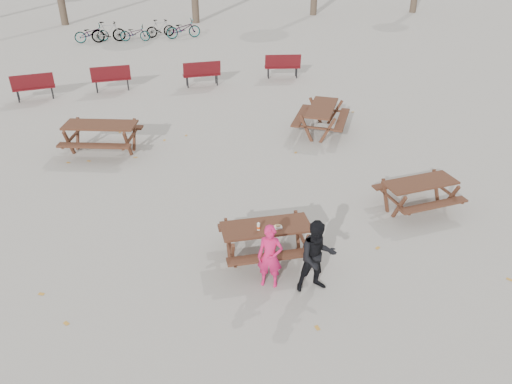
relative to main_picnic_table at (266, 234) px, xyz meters
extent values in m
plane|color=gray|center=(0.00, 0.00, -0.59)|extent=(80.00, 80.00, 0.00)
cube|color=#361C13|center=(0.00, 0.00, 0.16)|extent=(1.80, 0.70, 0.05)
cube|color=#361C13|center=(0.00, -0.60, -0.14)|extent=(1.80, 0.25, 0.05)
cube|color=#361C13|center=(0.00, 0.60, -0.14)|extent=(1.80, 0.25, 0.05)
cylinder|color=#361C13|center=(-0.75, -0.30, -0.22)|extent=(0.08, 0.08, 0.73)
cylinder|color=#361C13|center=(-0.75, 0.30, -0.22)|extent=(0.08, 0.08, 0.73)
cylinder|color=#361C13|center=(0.75, -0.30, -0.22)|extent=(0.08, 0.08, 0.73)
cylinder|color=#361C13|center=(0.75, 0.30, -0.22)|extent=(0.08, 0.08, 0.73)
cube|color=silver|center=(0.21, -0.12, 0.21)|extent=(0.18, 0.11, 0.03)
ellipsoid|color=tan|center=(0.21, -0.12, 0.25)|extent=(0.14, 0.06, 0.05)
cylinder|color=silver|center=(-0.18, -0.11, 0.26)|extent=(0.06, 0.06, 0.15)
cylinder|color=#E13E0B|center=(-0.18, -0.11, 0.25)|extent=(0.07, 0.07, 0.05)
cylinder|color=white|center=(-0.18, -0.11, 0.35)|extent=(0.03, 0.03, 0.02)
imported|color=#CF1957|center=(-0.11, -0.86, 0.07)|extent=(0.56, 0.47, 1.32)
imported|color=black|center=(0.71, -1.15, 0.16)|extent=(0.74, 0.59, 1.50)
imported|color=black|center=(-4.99, 20.42, -0.12)|extent=(1.86, 0.94, 0.93)
imported|color=black|center=(-4.10, 20.26, -0.05)|extent=(1.83, 0.68, 1.07)
imported|color=black|center=(-2.71, 20.20, -0.16)|extent=(1.69, 0.81, 0.85)
imported|color=black|center=(-1.33, 20.89, -0.11)|extent=(1.65, 0.80, 0.96)
imported|color=black|center=(-0.11, 20.41, -0.09)|extent=(1.99, 0.94, 1.00)
camera|label=1|loc=(-1.89, -8.14, 5.77)|focal=35.00mm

